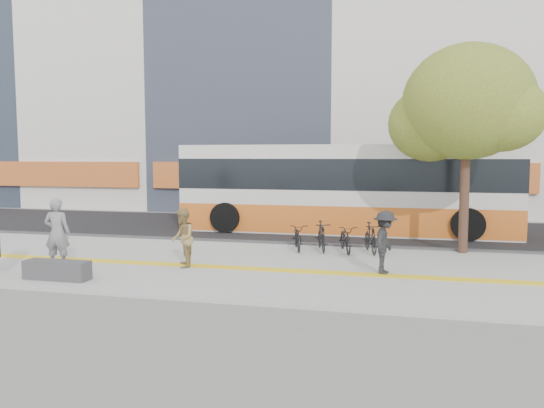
% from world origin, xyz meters
% --- Properties ---
extents(ground, '(120.00, 120.00, 0.00)m').
position_xyz_m(ground, '(0.00, 0.00, 0.00)').
color(ground, slate).
rests_on(ground, ground).
extents(sidewalk, '(40.00, 7.00, 0.08)m').
position_xyz_m(sidewalk, '(0.00, 1.50, 0.04)').
color(sidewalk, gray).
rests_on(sidewalk, ground).
extents(tactile_strip, '(40.00, 0.45, 0.01)m').
position_xyz_m(tactile_strip, '(0.00, 1.00, 0.09)').
color(tactile_strip, yellow).
rests_on(tactile_strip, sidewalk).
extents(street, '(40.00, 8.00, 0.06)m').
position_xyz_m(street, '(0.00, 9.00, 0.03)').
color(street, black).
rests_on(street, ground).
extents(curb, '(40.00, 0.25, 0.14)m').
position_xyz_m(curb, '(0.00, 5.00, 0.07)').
color(curb, '#373639').
rests_on(curb, ground).
extents(bench, '(1.60, 0.45, 0.45)m').
position_xyz_m(bench, '(-2.60, -1.20, 0.30)').
color(bench, '#373639').
rests_on(bench, sidewalk).
extents(street_tree, '(4.40, 3.80, 6.31)m').
position_xyz_m(street_tree, '(7.18, 4.82, 4.51)').
color(street_tree, '#3B251A').
rests_on(street_tree, sidewalk).
extents(bus, '(12.67, 3.00, 3.37)m').
position_xyz_m(bus, '(3.22, 8.50, 1.65)').
color(bus, beige).
rests_on(bus, street).
extents(bicycle_row, '(3.12, 1.66, 0.92)m').
position_xyz_m(bicycle_row, '(3.33, 4.00, 0.51)').
color(bicycle_row, black).
rests_on(bicycle_row, sidewalk).
extents(seated_woman, '(0.74, 0.56, 1.84)m').
position_xyz_m(seated_woman, '(-3.40, -0.05, 1.00)').
color(seated_woman, black).
rests_on(seated_woman, sidewalk).
extents(pedestrian_tan, '(0.82, 0.92, 1.55)m').
position_xyz_m(pedestrian_tan, '(-0.24, 0.78, 0.86)').
color(pedestrian_tan, olive).
rests_on(pedestrian_tan, sidewalk).
extents(pedestrian_dark, '(0.74, 1.10, 1.58)m').
position_xyz_m(pedestrian_dark, '(4.96, 1.23, 0.87)').
color(pedestrian_dark, black).
rests_on(pedestrian_dark, sidewalk).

